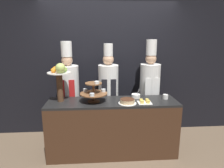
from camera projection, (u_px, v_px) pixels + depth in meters
ground_plane at (114, 162)px, 3.06m from camera, size 14.00×14.00×0.00m
wall_back at (109, 62)px, 3.83m from camera, size 10.00×0.06×2.80m
buffet_counter at (112, 127)px, 3.22m from camera, size 2.03×0.55×0.90m
tiered_stand at (94, 92)px, 3.05m from camera, size 0.42×0.42×0.34m
fruit_pedestal at (60, 76)px, 3.00m from camera, size 0.35×0.35×0.61m
cake_round at (127, 101)px, 3.00m from camera, size 0.27×0.27×0.07m
cup_white at (165, 97)px, 3.21m from camera, size 0.08×0.08×0.07m
cake_square_tray at (145, 102)px, 3.03m from camera, size 0.21×0.19×0.05m
serving_bowl_far at (136, 96)px, 3.28m from camera, size 0.14×0.14×0.16m
chef_left at (68, 89)px, 3.52m from camera, size 0.38×0.38×1.80m
chef_center_left at (108, 89)px, 3.57m from camera, size 0.35×0.35×1.76m
chef_center_right at (150, 87)px, 3.62m from camera, size 0.36×0.36×1.83m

